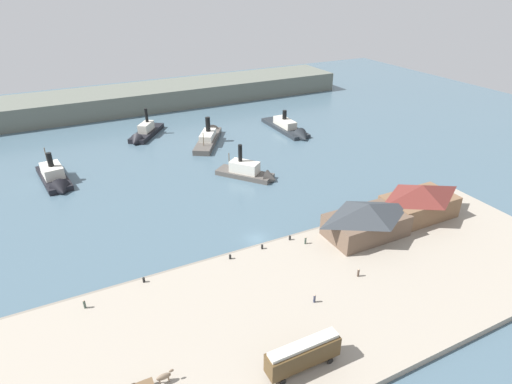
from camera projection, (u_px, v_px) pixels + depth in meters
The scene contains 21 objects.
ground_plane at pixel (256, 239), 90.38m from camera, with size 320.00×320.00×0.00m, color #476070.
quay_promenade at pixel (314, 300), 72.64m from camera, with size 110.00×36.00×1.20m, color #9E9384.
seawall_edge at pixel (264, 246), 87.29m from camera, with size 110.00×0.80×1.00m, color gray.
ferry_shed_central_terminal at pixel (367, 219), 88.00m from camera, with size 16.88×9.87×7.34m.
ferry_shed_east_terminal at pixel (420, 200), 94.91m from camera, with size 16.25×9.77×7.69m.
street_tram at pixel (303, 354), 58.42m from camera, with size 10.94×2.69×4.53m.
horse_cart at pixel (149, 383), 56.21m from camera, with size 6.03×1.50×1.87m.
pedestrian_near_east_shed at pixel (85, 304), 69.79m from camera, with size 0.40×0.40×1.61m.
pedestrian_near_cart at pixel (314, 299), 71.02m from camera, with size 0.38×0.38×1.54m.
pedestrian_near_west_shed at pixel (305, 241), 86.37m from camera, with size 0.39×0.39×1.59m.
pedestrian_at_waters_edge at pixel (358, 273), 77.09m from camera, with size 0.40×0.40×1.62m.
mooring_post_center_east at pixel (262, 247), 84.92m from camera, with size 0.44×0.44×0.90m, color black.
mooring_post_west at pixel (230, 257), 81.92m from camera, with size 0.44×0.44×0.90m, color black.
mooring_post_center_west at pixel (144, 280), 75.77m from camera, with size 0.44×0.44×0.90m, color black.
mooring_post_east at pixel (290, 238), 87.75m from camera, with size 0.44×0.44×0.90m, color black.
ferry_moored_east at pixel (144, 134), 145.12m from camera, with size 16.15×19.08×10.77m.
ferry_departing_north at pixel (55, 179), 113.29m from camera, with size 8.44×20.70×10.14m.
ferry_outer_harbor at pixel (251, 172), 116.66m from camera, with size 14.68×16.56×10.81m.
ferry_moored_west at pixel (290, 130), 149.66m from camera, with size 6.59×26.00×9.17m.
ferry_approaching_east at pixel (209, 136), 142.89m from camera, with size 17.36×23.69×9.96m.
far_headland at pixel (137, 98), 175.86m from camera, with size 180.00×24.00×8.00m, color #60665B.
Camera 1 is at (-34.03, -67.63, 50.35)m, focal length 29.92 mm.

